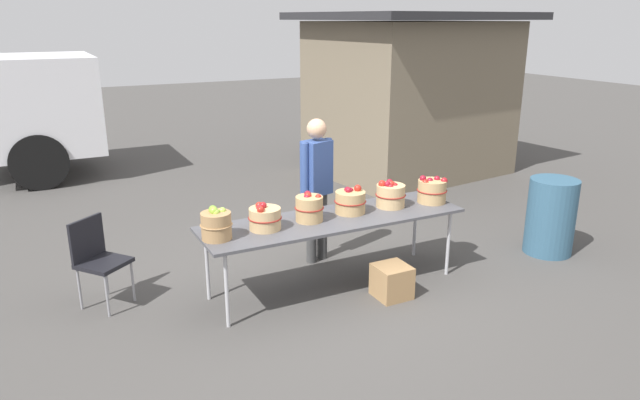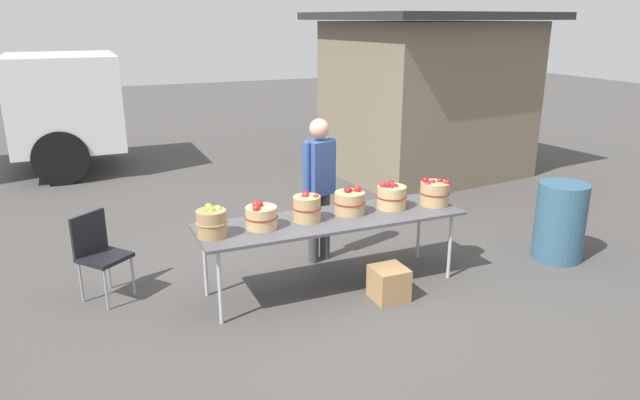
{
  "view_description": "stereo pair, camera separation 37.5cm",
  "coord_description": "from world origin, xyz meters",
  "px_view_note": "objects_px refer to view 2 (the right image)",
  "views": [
    {
      "loc": [
        -2.59,
        -4.79,
        2.65
      ],
      "look_at": [
        0.0,
        0.3,
        0.85
      ],
      "focal_mm": 32.48,
      "sensor_mm": 36.0,
      "label": 1
    },
    {
      "loc": [
        -2.25,
        -4.95,
        2.65
      ],
      "look_at": [
        0.0,
        0.3,
        0.85
      ],
      "focal_mm": 32.48,
      "sensor_mm": 36.0,
      "label": 2
    }
  ],
  "objects_px": {
    "vendor_adult": "(319,179)",
    "produce_crate": "(389,283)",
    "market_table": "(332,221)",
    "apple_basket_red_4": "(435,193)",
    "folding_chair": "(99,250)",
    "apple_basket_red_2": "(350,202)",
    "apple_basket_red_1": "(307,208)",
    "apple_basket_red_3": "(391,196)",
    "trash_barrel": "(560,222)",
    "apple_basket_green_0": "(212,222)",
    "apple_basket_red_0": "(261,216)"
  },
  "relations": [
    {
      "from": "apple_basket_red_2",
      "to": "produce_crate",
      "type": "height_order",
      "value": "apple_basket_red_2"
    },
    {
      "from": "apple_basket_red_4",
      "to": "produce_crate",
      "type": "xyz_separation_m",
      "value": [
        -0.78,
        -0.44,
        -0.72
      ]
    },
    {
      "from": "trash_barrel",
      "to": "produce_crate",
      "type": "bearing_deg",
      "value": -176.9
    },
    {
      "from": "apple_basket_red_1",
      "to": "produce_crate",
      "type": "xyz_separation_m",
      "value": [
        0.66,
        -0.5,
        -0.72
      ]
    },
    {
      "from": "trash_barrel",
      "to": "apple_basket_red_0",
      "type": "bearing_deg",
      "value": 174.12
    },
    {
      "from": "apple_basket_green_0",
      "to": "produce_crate",
      "type": "bearing_deg",
      "value": -15.21
    },
    {
      "from": "apple_basket_red_3",
      "to": "apple_basket_red_4",
      "type": "xyz_separation_m",
      "value": [
        0.48,
        -0.07,
        -0.0
      ]
    },
    {
      "from": "apple_basket_red_0",
      "to": "folding_chair",
      "type": "xyz_separation_m",
      "value": [
        -1.44,
        0.67,
        -0.36
      ]
    },
    {
      "from": "market_table",
      "to": "folding_chair",
      "type": "distance_m",
      "value": 2.29
    },
    {
      "from": "produce_crate",
      "to": "trash_barrel",
      "type": "bearing_deg",
      "value": 3.1
    },
    {
      "from": "market_table",
      "to": "apple_basket_red_4",
      "type": "height_order",
      "value": "apple_basket_red_4"
    },
    {
      "from": "apple_basket_red_3",
      "to": "produce_crate",
      "type": "distance_m",
      "value": 0.93
    },
    {
      "from": "trash_barrel",
      "to": "apple_basket_green_0",
      "type": "bearing_deg",
      "value": 175.37
    },
    {
      "from": "market_table",
      "to": "apple_basket_red_4",
      "type": "xyz_separation_m",
      "value": [
        1.18,
        -0.03,
        0.17
      ]
    },
    {
      "from": "apple_basket_red_0",
      "to": "apple_basket_red_2",
      "type": "distance_m",
      "value": 0.96
    },
    {
      "from": "apple_basket_red_0",
      "to": "folding_chair",
      "type": "bearing_deg",
      "value": 155.22
    },
    {
      "from": "apple_basket_green_0",
      "to": "market_table",
      "type": "bearing_deg",
      "value": 1.44
    },
    {
      "from": "apple_basket_red_2",
      "to": "apple_basket_red_4",
      "type": "bearing_deg",
      "value": -5.51
    },
    {
      "from": "apple_basket_red_3",
      "to": "trash_barrel",
      "type": "bearing_deg",
      "value": -11.11
    },
    {
      "from": "apple_basket_green_0",
      "to": "apple_basket_red_4",
      "type": "xyz_separation_m",
      "value": [
        2.39,
        -0.0,
        -0.0
      ]
    },
    {
      "from": "vendor_adult",
      "to": "apple_basket_green_0",
      "type": "bearing_deg",
      "value": 11.18
    },
    {
      "from": "apple_basket_red_1",
      "to": "folding_chair",
      "type": "distance_m",
      "value": 2.06
    },
    {
      "from": "apple_basket_red_3",
      "to": "trash_barrel",
      "type": "relative_size",
      "value": 0.36
    },
    {
      "from": "apple_basket_red_3",
      "to": "apple_basket_red_4",
      "type": "height_order",
      "value": "apple_basket_red_4"
    },
    {
      "from": "apple_basket_red_2",
      "to": "trash_barrel",
      "type": "height_order",
      "value": "apple_basket_red_2"
    },
    {
      "from": "apple_basket_red_3",
      "to": "trash_barrel",
      "type": "height_order",
      "value": "apple_basket_red_3"
    },
    {
      "from": "apple_basket_green_0",
      "to": "apple_basket_red_3",
      "type": "relative_size",
      "value": 0.95
    },
    {
      "from": "market_table",
      "to": "apple_basket_green_0",
      "type": "distance_m",
      "value": 1.22
    },
    {
      "from": "apple_basket_red_2",
      "to": "apple_basket_red_1",
      "type": "bearing_deg",
      "value": -175.87
    },
    {
      "from": "market_table",
      "to": "apple_basket_red_4",
      "type": "relative_size",
      "value": 8.31
    },
    {
      "from": "vendor_adult",
      "to": "produce_crate",
      "type": "relative_size",
      "value": 4.95
    },
    {
      "from": "market_table",
      "to": "trash_barrel",
      "type": "distance_m",
      "value": 2.72
    },
    {
      "from": "apple_basket_red_3",
      "to": "trash_barrel",
      "type": "xyz_separation_m",
      "value": [
        1.99,
        -0.39,
        -0.44
      ]
    },
    {
      "from": "folding_chair",
      "to": "produce_crate",
      "type": "bearing_deg",
      "value": -62.42
    },
    {
      "from": "apple_basket_red_2",
      "to": "apple_basket_red_4",
      "type": "relative_size",
      "value": 1.01
    },
    {
      "from": "apple_basket_red_0",
      "to": "apple_basket_red_4",
      "type": "distance_m",
      "value": 1.92
    },
    {
      "from": "market_table",
      "to": "vendor_adult",
      "type": "height_order",
      "value": "vendor_adult"
    },
    {
      "from": "apple_basket_green_0",
      "to": "apple_basket_red_0",
      "type": "relative_size",
      "value": 0.95
    },
    {
      "from": "apple_basket_red_2",
      "to": "folding_chair",
      "type": "relative_size",
      "value": 0.38
    },
    {
      "from": "apple_basket_red_0",
      "to": "vendor_adult",
      "type": "distance_m",
      "value": 1.12
    },
    {
      "from": "apple_basket_red_0",
      "to": "market_table",
      "type": "bearing_deg",
      "value": -0.48
    },
    {
      "from": "apple_basket_red_2",
      "to": "vendor_adult",
      "type": "height_order",
      "value": "vendor_adult"
    },
    {
      "from": "vendor_adult",
      "to": "produce_crate",
      "type": "height_order",
      "value": "vendor_adult"
    },
    {
      "from": "apple_basket_red_3",
      "to": "apple_basket_red_4",
      "type": "relative_size",
      "value": 0.99
    },
    {
      "from": "apple_basket_red_1",
      "to": "apple_basket_red_3",
      "type": "xyz_separation_m",
      "value": [
        0.96,
        0.02,
        -0.0
      ]
    },
    {
      "from": "market_table",
      "to": "apple_basket_red_1",
      "type": "relative_size",
      "value": 9.36
    },
    {
      "from": "apple_basket_red_3",
      "to": "apple_basket_red_2",
      "type": "bearing_deg",
      "value": 177.84
    },
    {
      "from": "apple_basket_red_4",
      "to": "apple_basket_green_0",
      "type": "bearing_deg",
      "value": 179.99
    },
    {
      "from": "apple_basket_red_3",
      "to": "folding_chair",
      "type": "relative_size",
      "value": 0.37
    },
    {
      "from": "vendor_adult",
      "to": "apple_basket_red_4",
      "type": "bearing_deg",
      "value": 128.7
    }
  ]
}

